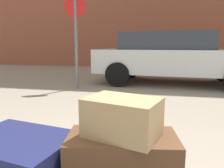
{
  "coord_description": "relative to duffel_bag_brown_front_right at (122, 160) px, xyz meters",
  "views": [
    {
      "loc": [
        0.48,
        -1.01,
        1.09
      ],
      "look_at": [
        0.0,
        1.2,
        0.69
      ],
      "focal_mm": 35.7,
      "sensor_mm": 36.0,
      "label": 1
    }
  ],
  "objects": [
    {
      "name": "duffel_bag_brown_front_right",
      "position": [
        0.0,
        0.0,
        0.0
      ],
      "size": [
        0.62,
        0.39,
        0.28
      ],
      "primitive_type": "cube",
      "rotation": [
        0.0,
        0.0,
        0.17
      ],
      "color": "#51331E",
      "rests_on": "luggage_cart"
    },
    {
      "name": "suitcase_navy_rear_left",
      "position": [
        -0.58,
        -0.06,
        -0.02
      ],
      "size": [
        0.66,
        0.53,
        0.24
      ],
      "primitive_type": "cube",
      "rotation": [
        0.0,
        0.0,
        -0.18
      ],
      "color": "#191E47",
      "rests_on": "luggage_cart"
    },
    {
      "name": "duffel_bag_tan_topmost_pile",
      "position": [
        0.0,
        0.0,
        0.24
      ],
      "size": [
        0.42,
        0.35,
        0.2
      ],
      "primitive_type": "cube",
      "rotation": [
        0.0,
        0.0,
        -0.28
      ],
      "color": "#9E7F56",
      "rests_on": "duffel_bag_brown_front_right"
    },
    {
      "name": "parked_car",
      "position": [
        0.51,
        5.35,
        0.28
      ],
      "size": [
        4.41,
        2.16,
        1.42
      ],
      "color": "silver",
      "rests_on": "ground_plane"
    },
    {
      "name": "bollard_kerb_near",
      "position": [
        1.95,
        7.73,
        -0.18
      ],
      "size": [
        0.25,
        0.25,
        0.6
      ],
      "primitive_type": "cylinder",
      "color": "#72665B",
      "rests_on": "ground_plane"
    },
    {
      "name": "no_parking_sign",
      "position": [
        -1.85,
        4.11,
        0.91
      ],
      "size": [
        0.49,
        0.15,
        2.23
      ],
      "color": "slate",
      "rests_on": "ground_plane"
    }
  ]
}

